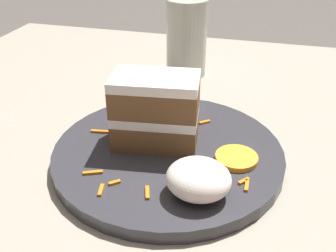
% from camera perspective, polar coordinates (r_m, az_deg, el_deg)
% --- Properties ---
extents(ground_plane, '(6.00, 6.00, 0.00)m').
position_cam_1_polar(ground_plane, '(0.49, -5.71, -9.86)').
color(ground_plane, '#4C4742').
rests_on(ground_plane, ground).
extents(dining_table, '(0.93, 1.07, 0.03)m').
position_cam_1_polar(dining_table, '(0.48, -5.80, -8.49)').
color(dining_table, gray).
rests_on(dining_table, ground).
extents(plate, '(0.28, 0.28, 0.02)m').
position_cam_1_polar(plate, '(0.49, 0.00, -4.00)').
color(plate, '#333338').
rests_on(plate, dining_table).
extents(cake_slice, '(0.11, 0.07, 0.09)m').
position_cam_1_polar(cake_slice, '(0.47, -1.83, 2.24)').
color(cake_slice, brown).
rests_on(cake_slice, plate).
extents(cream_dollop, '(0.07, 0.06, 0.04)m').
position_cam_1_polar(cream_dollop, '(0.40, 4.44, -7.68)').
color(cream_dollop, white).
rests_on(cream_dollop, plate).
extents(orange_garnish, '(0.05, 0.05, 0.01)m').
position_cam_1_polar(orange_garnish, '(0.47, 9.90, -4.60)').
color(orange_garnish, orange).
rests_on(orange_garnish, plate).
extents(carrot_shreds_scatter, '(0.21, 0.18, 0.00)m').
position_cam_1_polar(carrot_shreds_scatter, '(0.45, -1.42, -5.89)').
color(carrot_shreds_scatter, orange).
rests_on(carrot_shreds_scatter, plate).
extents(drinking_glass, '(0.07, 0.07, 0.14)m').
position_cam_1_polar(drinking_glass, '(0.71, 3.05, 11.92)').
color(drinking_glass, beige).
rests_on(drinking_glass, dining_table).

